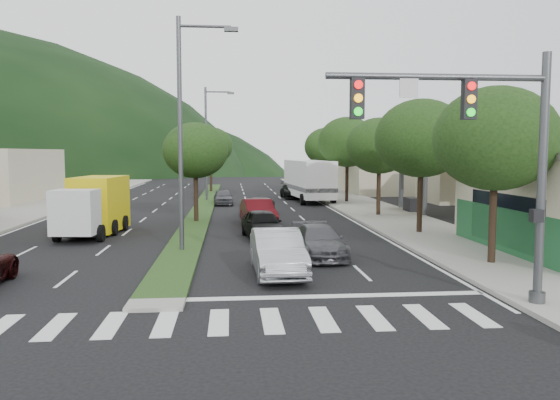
{
  "coord_description": "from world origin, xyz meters",
  "views": [
    {
      "loc": [
        2.12,
        -15.67,
        4.32
      ],
      "look_at": [
        4.5,
        10.47,
        2.02
      ],
      "focal_mm": 35.0,
      "sensor_mm": 36.0,
      "label": 1
    }
  ],
  "objects": [
    {
      "name": "bldg_right_far",
      "position": [
        19.5,
        44.0,
        2.6
      ],
      "size": [
        10.0,
        16.0,
        5.2
      ],
      "primitive_type": "cube",
      "color": "beige",
      "rests_on": "ground"
    },
    {
      "name": "motorhome",
      "position": [
        9.0,
        32.04,
        1.92
      ],
      "size": [
        3.69,
        9.6,
        3.6
      ],
      "rotation": [
        0.0,
        0.0,
        0.09
      ],
      "color": "white",
      "rests_on": "ground"
    },
    {
      "name": "car_queue_a",
      "position": [
        3.7,
        11.38,
        0.73
      ],
      "size": [
        2.26,
        4.46,
        1.46
      ],
      "primitive_type": "imported",
      "rotation": [
        0.0,
        0.0,
        0.13
      ],
      "color": "black",
      "rests_on": "ground"
    },
    {
      "name": "car_queue_b",
      "position": [
        5.75,
        6.38,
        0.65
      ],
      "size": [
        2.01,
        4.53,
        1.29
      ],
      "primitive_type": "imported",
      "rotation": [
        0.0,
        0.0,
        0.05
      ],
      "color": "#4B4B50",
      "rests_on": "ground"
    },
    {
      "name": "car_queue_d",
      "position": [
        4.11,
        21.38,
        0.62
      ],
      "size": [
        2.35,
        4.58,
        1.24
      ],
      "primitive_type": "imported",
      "rotation": [
        0.0,
        0.0,
        -0.07
      ],
      "color": "black",
      "rests_on": "ground"
    },
    {
      "name": "car_queue_e",
      "position": [
        1.5,
        29.46,
        0.64
      ],
      "size": [
        1.74,
        3.83,
        1.27
      ],
      "primitive_type": "imported",
      "rotation": [
        0.0,
        0.0,
        0.06
      ],
      "color": "#505055",
      "rests_on": "ground"
    },
    {
      "name": "ground",
      "position": [
        0.0,
        0.0,
        0.0
      ],
      "size": [
        160.0,
        160.0,
        0.0
      ],
      "primitive_type": "plane",
      "color": "black",
      "rests_on": "ground"
    },
    {
      "name": "gas_canopy",
      "position": [
        19.0,
        22.0,
        4.65
      ],
      "size": [
        12.2,
        8.2,
        5.25
      ],
      "color": "silver",
      "rests_on": "ground"
    },
    {
      "name": "traffic_signal",
      "position": [
        9.03,
        -1.54,
        4.65
      ],
      "size": [
        6.12,
        0.4,
        7.0
      ],
      "color": "#47494C",
      "rests_on": "ground"
    },
    {
      "name": "streetlight_mid",
      "position": [
        0.21,
        33.0,
        5.58
      ],
      "size": [
        2.6,
        0.25,
        10.0
      ],
      "color": "#47494C",
      "rests_on": "ground"
    },
    {
      "name": "tree_r_b",
      "position": [
        12.0,
        12.0,
        5.04
      ],
      "size": [
        4.8,
        4.8,
        6.94
      ],
      "color": "black",
      "rests_on": "sidewalk_right"
    },
    {
      "name": "tree_r_c",
      "position": [
        12.0,
        20.0,
        4.75
      ],
      "size": [
        4.4,
        4.4,
        6.48
      ],
      "color": "black",
      "rests_on": "sidewalk_right"
    },
    {
      "name": "sidewalk_right",
      "position": [
        12.5,
        25.0,
        0.07
      ],
      "size": [
        5.0,
        90.0,
        0.15
      ],
      "primitive_type": "cube",
      "color": "gray",
      "rests_on": "ground"
    },
    {
      "name": "median",
      "position": [
        0.0,
        28.0,
        0.06
      ],
      "size": [
        1.6,
        56.0,
        0.12
      ],
      "primitive_type": "cube",
      "color": "#213814",
      "rests_on": "ground"
    },
    {
      "name": "tree_r_d",
      "position": [
        12.0,
        30.0,
        5.18
      ],
      "size": [
        5.0,
        5.0,
        7.17
      ],
      "color": "black",
      "rests_on": "sidewalk_right"
    },
    {
      "name": "sedan_silver",
      "position": [
        3.76,
        3.34,
        0.78
      ],
      "size": [
        1.83,
        4.81,
        1.57
      ],
      "primitive_type": "imported",
      "rotation": [
        0.0,
        0.0,
        0.04
      ],
      "color": "#B8BAC0",
      "rests_on": "ground"
    },
    {
      "name": "streetlight_near",
      "position": [
        0.21,
        8.0,
        5.58
      ],
      "size": [
        2.6,
        0.25,
        10.0
      ],
      "color": "#47494C",
      "rests_on": "ground"
    },
    {
      "name": "tree_med_far",
      "position": [
        0.0,
        44.0,
        5.01
      ],
      "size": [
        4.8,
        4.8,
        6.94
      ],
      "color": "black",
      "rests_on": "median"
    },
    {
      "name": "car_queue_c",
      "position": [
        3.73,
        16.38,
        0.77
      ],
      "size": [
        2.16,
        4.85,
        1.55
      ],
      "primitive_type": "imported",
      "rotation": [
        0.0,
        0.0,
        0.11
      ],
      "color": "#480C10",
      "rests_on": "ground"
    },
    {
      "name": "crosswalk",
      "position": [
        0.0,
        -2.0,
        0.01
      ],
      "size": [
        19.0,
        2.2,
        0.01
      ],
      "primitive_type": "cube",
      "color": "silver",
      "rests_on": "ground"
    },
    {
      "name": "tree_med_near",
      "position": [
        0.0,
        18.0,
        4.43
      ],
      "size": [
        4.0,
        4.0,
        6.02
      ],
      "color": "black",
      "rests_on": "median"
    },
    {
      "name": "tree_r_a",
      "position": [
        12.0,
        4.0,
        4.82
      ],
      "size": [
        4.6,
        4.6,
        6.63
      ],
      "color": "black",
      "rests_on": "sidewalk_right"
    },
    {
      "name": "car_queue_f",
      "position": [
        7.96,
        35.5,
        0.7
      ],
      "size": [
        2.15,
        4.91,
        1.4
      ],
      "primitive_type": "imported",
      "rotation": [
        0.0,
        0.0,
        0.04
      ],
      "color": "black",
      "rests_on": "ground"
    },
    {
      "name": "sidewalk_left",
      "position": [
        -13.0,
        25.0,
        0.07
      ],
      "size": [
        6.0,
        90.0,
        0.15
      ],
      "primitive_type": "cube",
      "color": "gray",
      "rests_on": "ground"
    },
    {
      "name": "tree_r_e",
      "position": [
        12.0,
        40.0,
        4.89
      ],
      "size": [
        4.6,
        4.6,
        6.71
      ],
      "color": "black",
      "rests_on": "sidewalk_right"
    },
    {
      "name": "box_truck",
      "position": [
        -4.97,
        13.5,
        1.43
      ],
      "size": [
        2.89,
        6.32,
        3.02
      ],
      "rotation": [
        0.0,
        0.0,
        3.04
      ],
      "color": "silver",
      "rests_on": "ground"
    }
  ]
}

